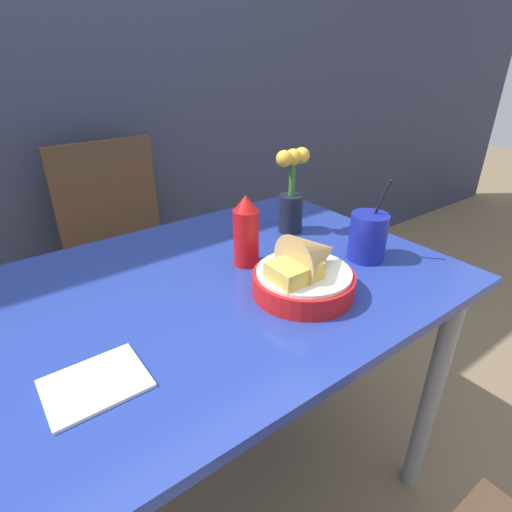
{
  "coord_description": "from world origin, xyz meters",
  "views": [
    {
      "loc": [
        -0.43,
        -0.69,
        1.23
      ],
      "look_at": [
        0.05,
        -0.05,
        0.82
      ],
      "focal_mm": 28.0,
      "sensor_mm": 36.0,
      "label": 1
    }
  ],
  "objects_px": {
    "food_basket": "(307,271)",
    "ketchup_bottle": "(246,232)",
    "chair_far_window": "(121,243)",
    "flower_vase": "(291,194)",
    "drink_cup": "(368,238)"
  },
  "relations": [
    {
      "from": "food_basket",
      "to": "ketchup_bottle",
      "type": "relative_size",
      "value": 1.24
    },
    {
      "from": "food_basket",
      "to": "ketchup_bottle",
      "type": "height_order",
      "value": "ketchup_bottle"
    },
    {
      "from": "chair_far_window",
      "to": "ketchup_bottle",
      "type": "distance_m",
      "value": 0.82
    },
    {
      "from": "ketchup_bottle",
      "to": "drink_cup",
      "type": "xyz_separation_m",
      "value": [
        0.26,
        -0.16,
        -0.03
      ]
    },
    {
      "from": "food_basket",
      "to": "ketchup_bottle",
      "type": "xyz_separation_m",
      "value": [
        -0.03,
        0.19,
        0.04
      ]
    },
    {
      "from": "chair_far_window",
      "to": "ketchup_bottle",
      "type": "relative_size",
      "value": 5.24
    },
    {
      "from": "drink_cup",
      "to": "flower_vase",
      "type": "relative_size",
      "value": 0.88
    },
    {
      "from": "flower_vase",
      "to": "food_basket",
      "type": "bearing_deg",
      "value": -125.16
    },
    {
      "from": "food_basket",
      "to": "ketchup_bottle",
      "type": "distance_m",
      "value": 0.19
    },
    {
      "from": "chair_far_window",
      "to": "drink_cup",
      "type": "xyz_separation_m",
      "value": [
        0.34,
        -0.92,
        0.26
      ]
    },
    {
      "from": "ketchup_bottle",
      "to": "flower_vase",
      "type": "height_order",
      "value": "flower_vase"
    },
    {
      "from": "chair_far_window",
      "to": "food_basket",
      "type": "height_order",
      "value": "chair_far_window"
    },
    {
      "from": "chair_far_window",
      "to": "food_basket",
      "type": "xyz_separation_m",
      "value": [
        0.11,
        -0.95,
        0.26
      ]
    },
    {
      "from": "ketchup_bottle",
      "to": "drink_cup",
      "type": "bearing_deg",
      "value": -31.01
    },
    {
      "from": "chair_far_window",
      "to": "ketchup_bottle",
      "type": "height_order",
      "value": "ketchup_bottle"
    }
  ]
}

